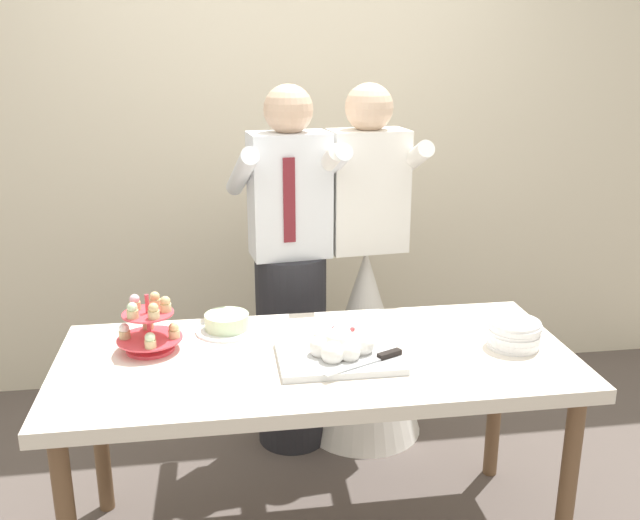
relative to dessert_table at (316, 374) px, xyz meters
The scene contains 8 objects.
rear_wall 1.67m from the dessert_table, 90.00° to the left, with size 5.20×0.10×2.90m, color beige.
dessert_table is the anchor object (origin of this frame).
cupcake_stand 0.61m from the dessert_table, 167.78° to the left, with size 0.23×0.23×0.21m.
main_cake_tray 0.14m from the dessert_table, 35.36° to the right, with size 0.42×0.33×0.12m.
plate_stack 0.72m from the dessert_table, ahead, with size 0.19×0.19×0.10m.
round_cake 0.41m from the dessert_table, 139.32° to the left, with size 0.24×0.24×0.07m.
person_groom 0.74m from the dessert_table, 90.82° to the left, with size 0.51×0.54×1.66m.
person_bride 0.86m from the dessert_table, 66.25° to the left, with size 0.56×0.56×1.66m.
Camera 1 is at (-0.32, -2.23, 1.82)m, focal length 39.44 mm.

